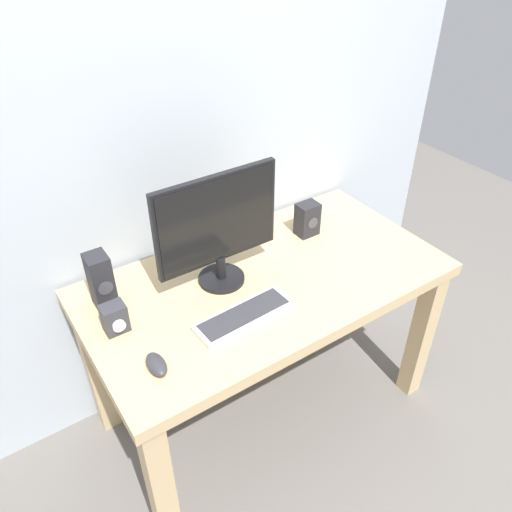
{
  "coord_description": "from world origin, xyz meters",
  "views": [
    {
      "loc": [
        -0.89,
        -1.25,
        2.0
      ],
      "look_at": [
        -0.05,
        0.0,
        0.89
      ],
      "focal_mm": 35.4,
      "sensor_mm": 36.0,
      "label": 1
    }
  ],
  "objects_px": {
    "mouse": "(156,364)",
    "audio_controller": "(115,318)",
    "monitor": "(218,226)",
    "speaker_left": "(101,281)",
    "desk": "(265,301)",
    "speaker_right": "(307,219)",
    "keyboard_primary": "(244,316)"
  },
  "relations": [
    {
      "from": "monitor",
      "to": "audio_controller",
      "type": "relative_size",
      "value": 4.58
    },
    {
      "from": "keyboard_primary",
      "to": "mouse",
      "type": "bearing_deg",
      "value": -174.21
    },
    {
      "from": "desk",
      "to": "keyboard_primary",
      "type": "xyz_separation_m",
      "value": [
        -0.2,
        -0.15,
        0.14
      ]
    },
    {
      "from": "speaker_right",
      "to": "keyboard_primary",
      "type": "bearing_deg",
      "value": -149.78
    },
    {
      "from": "desk",
      "to": "mouse",
      "type": "height_order",
      "value": "mouse"
    },
    {
      "from": "keyboard_primary",
      "to": "speaker_left",
      "type": "bearing_deg",
      "value": 137.4
    },
    {
      "from": "mouse",
      "to": "audio_controller",
      "type": "height_order",
      "value": "audio_controller"
    },
    {
      "from": "desk",
      "to": "monitor",
      "type": "bearing_deg",
      "value": 149.64
    },
    {
      "from": "desk",
      "to": "audio_controller",
      "type": "height_order",
      "value": "audio_controller"
    },
    {
      "from": "speaker_right",
      "to": "speaker_left",
      "type": "distance_m",
      "value": 0.89
    },
    {
      "from": "keyboard_primary",
      "to": "monitor",
      "type": "bearing_deg",
      "value": 79.09
    },
    {
      "from": "mouse",
      "to": "keyboard_primary",
      "type": "bearing_deg",
      "value": 7.66
    },
    {
      "from": "desk",
      "to": "keyboard_primary",
      "type": "distance_m",
      "value": 0.28
    },
    {
      "from": "speaker_right",
      "to": "speaker_left",
      "type": "bearing_deg",
      "value": 177.38
    },
    {
      "from": "keyboard_primary",
      "to": "audio_controller",
      "type": "xyz_separation_m",
      "value": [
        -0.39,
        0.2,
        0.04
      ]
    },
    {
      "from": "desk",
      "to": "keyboard_primary",
      "type": "relative_size",
      "value": 3.85
    },
    {
      "from": "mouse",
      "to": "speaker_left",
      "type": "height_order",
      "value": "speaker_left"
    },
    {
      "from": "monitor",
      "to": "speaker_right",
      "type": "relative_size",
      "value": 3.29
    },
    {
      "from": "desk",
      "to": "monitor",
      "type": "height_order",
      "value": "monitor"
    },
    {
      "from": "desk",
      "to": "speaker_right",
      "type": "height_order",
      "value": "speaker_right"
    },
    {
      "from": "desk",
      "to": "speaker_right",
      "type": "relative_size",
      "value": 9.53
    },
    {
      "from": "desk",
      "to": "mouse",
      "type": "bearing_deg",
      "value": -161.14
    },
    {
      "from": "speaker_right",
      "to": "audio_controller",
      "type": "bearing_deg",
      "value": -173.46
    },
    {
      "from": "monitor",
      "to": "audio_controller",
      "type": "xyz_separation_m",
      "value": [
        -0.44,
        -0.04,
        -0.19
      ]
    },
    {
      "from": "speaker_left",
      "to": "monitor",
      "type": "bearing_deg",
      "value": -13.8
    },
    {
      "from": "speaker_right",
      "to": "audio_controller",
      "type": "distance_m",
      "value": 0.91
    },
    {
      "from": "monitor",
      "to": "speaker_left",
      "type": "height_order",
      "value": "monitor"
    },
    {
      "from": "speaker_right",
      "to": "desk",
      "type": "bearing_deg",
      "value": -154.83
    },
    {
      "from": "keyboard_primary",
      "to": "speaker_left",
      "type": "relative_size",
      "value": 1.68
    },
    {
      "from": "mouse",
      "to": "audio_controller",
      "type": "xyz_separation_m",
      "value": [
        -0.04,
        0.23,
        0.03
      ]
    },
    {
      "from": "monitor",
      "to": "mouse",
      "type": "xyz_separation_m",
      "value": [
        -0.4,
        -0.28,
        -0.22
      ]
    },
    {
      "from": "desk",
      "to": "speaker_right",
      "type": "bearing_deg",
      "value": 25.17
    }
  ]
}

